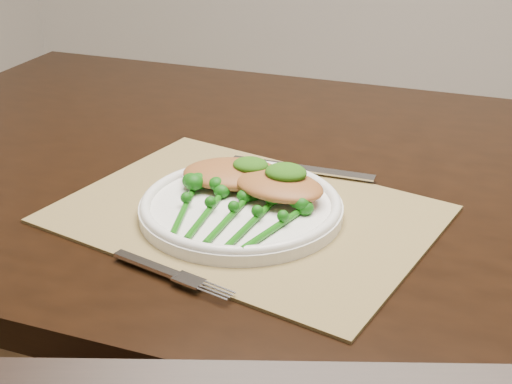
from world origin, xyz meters
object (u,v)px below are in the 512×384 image
(dinner_plate, at_px, (241,206))
(broccolini_bundle, at_px, (228,219))
(dining_table, at_px, (330,381))
(placemat, at_px, (246,214))
(chicken_fillet_left, at_px, (233,174))

(dinner_plate, height_order, broccolini_bundle, broccolini_bundle)
(dining_table, distance_m, placemat, 0.42)
(placemat, bearing_deg, broccolini_bundle, -79.21)
(chicken_fillet_left, xyz_separation_m, broccolini_bundle, (0.03, -0.11, -0.01))
(dining_table, distance_m, dinner_plate, 0.43)
(chicken_fillet_left, distance_m, broccolini_bundle, 0.11)
(dining_table, xyz_separation_m, dinner_plate, (-0.10, -0.16, 0.39))
(dining_table, height_order, placemat, placemat)
(chicken_fillet_left, bearing_deg, dinner_plate, -72.60)
(chicken_fillet_left, bearing_deg, broccolini_bundle, -85.09)
(dinner_plate, bearing_deg, broccolini_bundle, -88.94)
(dining_table, distance_m, chicken_fillet_left, 0.44)
(dining_table, distance_m, broccolini_bundle, 0.46)
(dining_table, bearing_deg, chicken_fillet_left, -137.60)
(dining_table, height_order, broccolini_bundle, broccolini_bundle)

